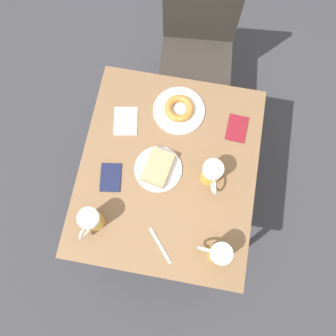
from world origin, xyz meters
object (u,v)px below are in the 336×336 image
Objects in this scene: plate_with_donut at (179,109)px; passport_near_edge at (237,128)px; beer_mug_center at (91,220)px; fork at (160,245)px; napkin_folded at (126,121)px; passport_far_edge at (111,177)px; chair at (198,40)px; plate_with_cake at (158,168)px; beer_mug_left at (218,253)px; beer_mug_right at (211,174)px.

plate_with_donut is 1.80× the size of passport_near_edge.
beer_mug_center is 1.04× the size of fork.
napkin_folded is 0.27m from passport_far_edge.
plate_with_cake is (-0.07, -0.79, 0.17)m from chair.
passport_far_edge is at bearing -147.56° from passport_near_edge.
beer_mug_left and beer_mug_center have the same top height.
napkin_folded is 1.11× the size of passport_far_edge.
chair is 0.81m from plate_with_cake.
beer_mug_right reaches higher than passport_far_edge.
chair is 6.84× the size of beer_mug_left.
beer_mug_center is at bearing -148.33° from beer_mug_right.
fork is at bearing -177.65° from beer_mug_left.
beer_mug_right is (0.44, 0.27, 0.00)m from beer_mug_center.
passport_near_edge is (0.02, 0.56, -0.07)m from beer_mug_left.
beer_mug_center is at bearing 171.07° from fork.
plate_with_donut is at bearing 56.91° from passport_far_edge.
beer_mug_center is (-0.22, -0.27, 0.05)m from plate_with_cake.
beer_mug_right is at bearing -57.20° from plate_with_donut.
chair is at bearing 101.35° from beer_mug_right.
chair is 6.84× the size of beer_mug_center.
beer_mug_left is 1.00× the size of beer_mug_center.
beer_mug_center is 0.30m from fork.
plate_with_cake reaches higher than passport_far_edge.
beer_mug_right is 1.04× the size of fork.
beer_mug_center is at bearing -93.79° from napkin_folded.
beer_mug_right reaches higher than plate_with_donut.
chair is 6.09× the size of napkin_folded.
passport_near_edge is at bearing 44.48° from beer_mug_center.
napkin_folded is 0.57m from fork.
chair is 6.84× the size of beer_mug_right.
passport_near_edge is (0.50, 0.05, 0.00)m from napkin_folded.
passport_near_edge is (0.25, 0.57, 0.00)m from fork.
passport_far_edge is (0.02, 0.20, -0.07)m from beer_mug_center.
napkin_folded is at bearing 133.94° from beer_mug_left.
passport_far_edge is at bearing -111.85° from chair.
beer_mug_left reaches higher than napkin_folded.
plate_with_donut reaches higher than napkin_folded.
chair is 1.12m from beer_mug_center.
passport_far_edge is at bearing -159.52° from plate_with_cake.
beer_mug_center is 1.04× the size of passport_near_edge.
passport_far_edge is (-0.24, -0.36, -0.01)m from plate_with_donut.
chair is at bearing 66.79° from napkin_folded.
plate_with_cake is 0.88× the size of plate_with_donut.
passport_near_edge is (0.31, 0.25, -0.02)m from plate_with_cake.
beer_mug_left is (0.23, -1.10, 0.22)m from chair.
plate_with_donut is 0.43m from passport_far_edge.
beer_mug_right is 0.46m from napkin_folded.
plate_with_cake is 0.29m from plate_with_donut.
beer_mug_left is 0.70m from napkin_folded.
fork is 0.95× the size of passport_far_edge.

